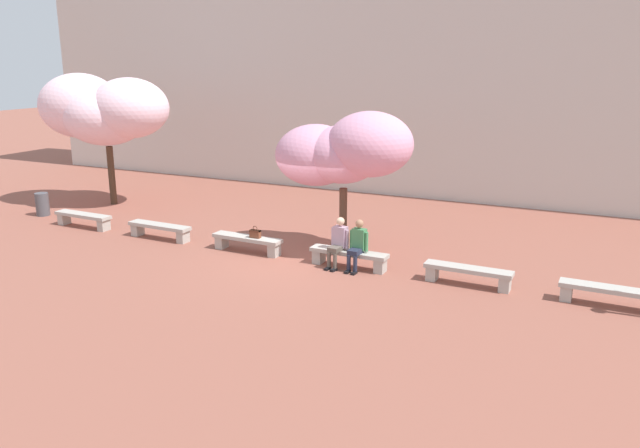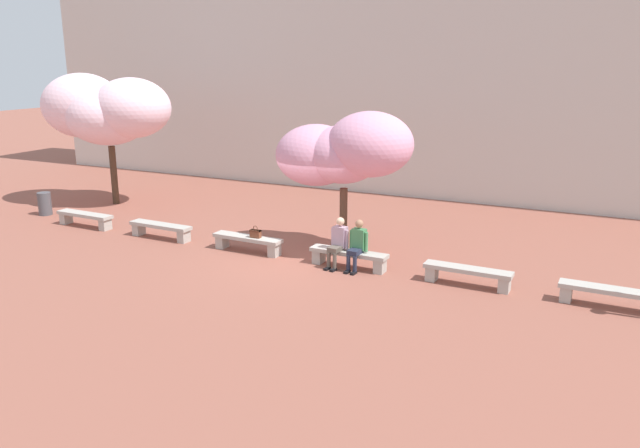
{
  "view_description": "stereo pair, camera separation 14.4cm",
  "coord_description": "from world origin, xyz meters",
  "px_view_note": "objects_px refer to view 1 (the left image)",
  "views": [
    {
      "loc": [
        7.38,
        -14.03,
        5.2
      ],
      "look_at": [
        0.61,
        0.2,
        1.0
      ],
      "focal_mm": 35.0,
      "sensor_mm": 36.0,
      "label": 1
    },
    {
      "loc": [
        7.51,
        -13.96,
        5.2
      ],
      "look_at": [
        0.61,
        0.2,
        1.0
      ],
      "focal_mm": 35.0,
      "sensor_mm": 36.0,
      "label": 2
    }
  ],
  "objects_px": {
    "stone_bench_center": "(247,241)",
    "person_seated_left": "(338,240)",
    "handbag": "(255,233)",
    "cherry_tree_secondary": "(104,110)",
    "trash_bin": "(42,204)",
    "stone_bench_near_west": "(160,229)",
    "stone_bench_near_east": "(349,256)",
    "cherry_tree_main": "(343,151)",
    "stone_bench_far_east": "(610,293)",
    "person_seated_right": "(358,243)",
    "stone_bench_east_end": "(468,273)",
    "stone_bench_west_end": "(83,218)"
  },
  "relations": [
    {
      "from": "stone_bench_east_end",
      "to": "person_seated_right",
      "type": "distance_m",
      "value": 2.82
    },
    {
      "from": "stone_bench_near_east",
      "to": "person_seated_right",
      "type": "xyz_separation_m",
      "value": [
        0.26,
        -0.05,
        0.39
      ]
    },
    {
      "from": "stone_bench_west_end",
      "to": "person_seated_left",
      "type": "bearing_deg",
      "value": -0.34
    },
    {
      "from": "cherry_tree_secondary",
      "to": "trash_bin",
      "type": "height_order",
      "value": "cherry_tree_secondary"
    },
    {
      "from": "stone_bench_far_east",
      "to": "handbag",
      "type": "bearing_deg",
      "value": -179.86
    },
    {
      "from": "stone_bench_far_east",
      "to": "person_seated_right",
      "type": "height_order",
      "value": "person_seated_right"
    },
    {
      "from": "stone_bench_near_west",
      "to": "stone_bench_center",
      "type": "relative_size",
      "value": 1.0
    },
    {
      "from": "cherry_tree_secondary",
      "to": "trash_bin",
      "type": "relative_size",
      "value": 6.29
    },
    {
      "from": "cherry_tree_secondary",
      "to": "person_seated_right",
      "type": "bearing_deg",
      "value": -15.05
    },
    {
      "from": "person_seated_right",
      "to": "stone_bench_near_west",
      "type": "bearing_deg",
      "value": 179.52
    },
    {
      "from": "stone_bench_center",
      "to": "person_seated_left",
      "type": "relative_size",
      "value": 1.61
    },
    {
      "from": "stone_bench_far_east",
      "to": "person_seated_left",
      "type": "relative_size",
      "value": 1.61
    },
    {
      "from": "stone_bench_west_end",
      "to": "cherry_tree_secondary",
      "type": "distance_m",
      "value": 4.53
    },
    {
      "from": "stone_bench_west_end",
      "to": "stone_bench_center",
      "type": "xyz_separation_m",
      "value": [
        6.09,
        0.0,
        0.0
      ]
    },
    {
      "from": "stone_bench_near_east",
      "to": "person_seated_left",
      "type": "distance_m",
      "value": 0.48
    },
    {
      "from": "stone_bench_near_east",
      "to": "person_seated_left",
      "type": "bearing_deg",
      "value": -168.97
    },
    {
      "from": "stone_bench_near_west",
      "to": "stone_bench_near_east",
      "type": "distance_m",
      "value": 6.09
    },
    {
      "from": "person_seated_right",
      "to": "trash_bin",
      "type": "relative_size",
      "value": 1.65
    },
    {
      "from": "stone_bench_center",
      "to": "handbag",
      "type": "distance_m",
      "value": 0.39
    },
    {
      "from": "handbag",
      "to": "cherry_tree_main",
      "type": "distance_m",
      "value": 3.27
    },
    {
      "from": "stone_bench_near_west",
      "to": "cherry_tree_main",
      "type": "bearing_deg",
      "value": 13.03
    },
    {
      "from": "cherry_tree_main",
      "to": "person_seated_left",
      "type": "bearing_deg",
      "value": -70.8
    },
    {
      "from": "stone_bench_west_end",
      "to": "trash_bin",
      "type": "height_order",
      "value": "trash_bin"
    },
    {
      "from": "stone_bench_near_east",
      "to": "trash_bin",
      "type": "relative_size",
      "value": 2.66
    },
    {
      "from": "person_seated_left",
      "to": "person_seated_right",
      "type": "distance_m",
      "value": 0.53
    },
    {
      "from": "cherry_tree_secondary",
      "to": "stone_bench_east_end",
      "type": "bearing_deg",
      "value": -11.89
    },
    {
      "from": "person_seated_left",
      "to": "cherry_tree_main",
      "type": "bearing_deg",
      "value": 109.2
    },
    {
      "from": "person_seated_right",
      "to": "cherry_tree_main",
      "type": "distance_m",
      "value": 2.65
    },
    {
      "from": "handbag",
      "to": "cherry_tree_secondary",
      "type": "relative_size",
      "value": 0.07
    },
    {
      "from": "stone_bench_west_end",
      "to": "trash_bin",
      "type": "xyz_separation_m",
      "value": [
        -2.43,
        0.56,
        0.08
      ]
    },
    {
      "from": "stone_bench_near_west",
      "to": "trash_bin",
      "type": "distance_m",
      "value": 5.5
    },
    {
      "from": "stone_bench_near_west",
      "to": "stone_bench_east_end",
      "type": "xyz_separation_m",
      "value": [
        9.13,
        0.0,
        0.0
      ]
    },
    {
      "from": "stone_bench_near_west",
      "to": "person_seated_left",
      "type": "height_order",
      "value": "person_seated_left"
    },
    {
      "from": "stone_bench_near_east",
      "to": "stone_bench_center",
      "type": "bearing_deg",
      "value": 180.0
    },
    {
      "from": "person_seated_right",
      "to": "handbag",
      "type": "xyz_separation_m",
      "value": [
        -3.03,
        0.03,
        -0.12
      ]
    },
    {
      "from": "stone_bench_center",
      "to": "trash_bin",
      "type": "bearing_deg",
      "value": 176.24
    },
    {
      "from": "stone_bench_center",
      "to": "cherry_tree_secondary",
      "type": "height_order",
      "value": "cherry_tree_secondary"
    },
    {
      "from": "person_seated_left",
      "to": "handbag",
      "type": "xyz_separation_m",
      "value": [
        -2.5,
        0.03,
        -0.12
      ]
    },
    {
      "from": "stone_bench_east_end",
      "to": "handbag",
      "type": "height_order",
      "value": "handbag"
    },
    {
      "from": "cherry_tree_main",
      "to": "cherry_tree_secondary",
      "type": "distance_m",
      "value": 10.13
    },
    {
      "from": "person_seated_left",
      "to": "stone_bench_center",
      "type": "bearing_deg",
      "value": 178.91
    },
    {
      "from": "stone_bench_center",
      "to": "trash_bin",
      "type": "distance_m",
      "value": 8.54
    },
    {
      "from": "stone_bench_far_east",
      "to": "trash_bin",
      "type": "height_order",
      "value": "trash_bin"
    },
    {
      "from": "handbag",
      "to": "cherry_tree_secondary",
      "type": "bearing_deg",
      "value": 159.82
    },
    {
      "from": "person_seated_right",
      "to": "trash_bin",
      "type": "height_order",
      "value": "person_seated_right"
    },
    {
      "from": "stone_bench_near_east",
      "to": "trash_bin",
      "type": "bearing_deg",
      "value": 177.23
    },
    {
      "from": "stone_bench_east_end",
      "to": "cherry_tree_secondary",
      "type": "height_order",
      "value": "cherry_tree_secondary"
    },
    {
      "from": "stone_bench_far_east",
      "to": "cherry_tree_main",
      "type": "xyz_separation_m",
      "value": [
        -6.81,
        1.24,
        2.48
      ]
    },
    {
      "from": "stone_bench_far_east",
      "to": "stone_bench_near_east",
      "type": "bearing_deg",
      "value": 180.0
    },
    {
      "from": "stone_bench_far_east",
      "to": "person_seated_left",
      "type": "height_order",
      "value": "person_seated_left"
    }
  ]
}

